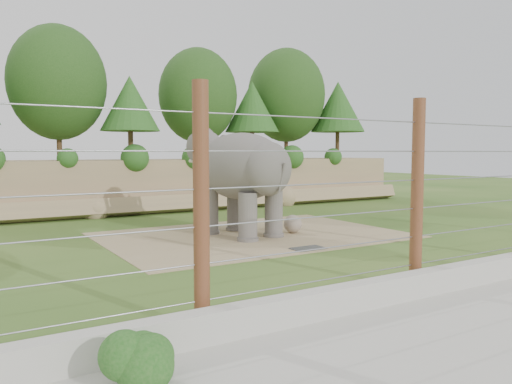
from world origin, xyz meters
TOP-DOWN VIEW (x-y plane):
  - ground at (0.00, 0.00)m, footprint 90.00×90.00m
  - back_embankment at (0.59, 12.68)m, footprint 30.00×5.52m
  - dirt_patch at (0.50, 3.00)m, footprint 10.00×7.00m
  - drain_grate at (0.59, 0.00)m, footprint 1.00×0.60m
  - elephant at (0.12, 3.18)m, footprint 2.90×4.90m
  - stone_ball at (1.91, 2.62)m, footprint 0.64×0.64m
  - retaining_wall at (0.00, -5.00)m, footprint 26.00×0.35m
  - barrier_fence at (0.00, -4.50)m, footprint 20.26×0.26m
  - walkway_shrub at (-6.56, -5.80)m, footprint 0.75×0.75m

SIDE VIEW (x-z plane):
  - ground at x=0.00m, z-range 0.00..0.00m
  - dirt_patch at x=0.50m, z-range 0.00..0.02m
  - drain_grate at x=0.59m, z-range 0.02..0.05m
  - retaining_wall at x=0.00m, z-range 0.00..0.50m
  - stone_ball at x=1.91m, z-range 0.02..0.66m
  - walkway_shrub at x=-6.56m, z-range 0.01..0.76m
  - elephant at x=0.12m, z-range 0.00..3.71m
  - barrier_fence at x=0.00m, z-range 0.00..4.00m
  - back_embankment at x=0.59m, z-range -0.42..8.35m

